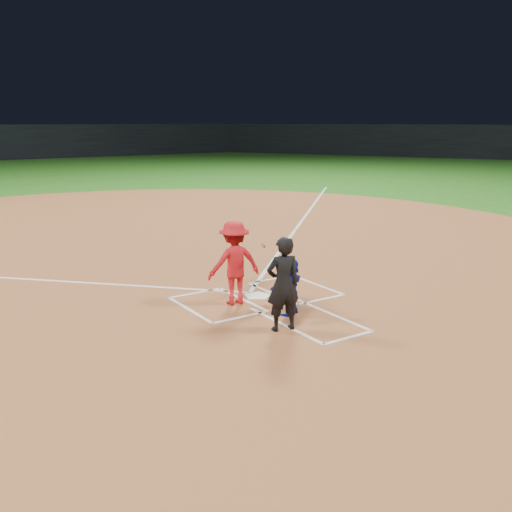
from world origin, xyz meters
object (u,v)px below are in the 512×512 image
home_plate (257,296)px  catcher (290,286)px  batter_at_plate (234,263)px  umpire (283,284)px

home_plate → catcher: catcher is taller
catcher → home_plate: bearing=-118.9°
home_plate → batter_at_plate: (-0.63, -0.13, 0.83)m
umpire → batter_at_plate: 1.74m
catcher → batter_at_plate: size_ratio=0.65×
batter_at_plate → catcher: bearing=-64.8°
umpire → batter_at_plate: batter_at_plate is taller
catcher → batter_at_plate: 1.29m
home_plate → batter_at_plate: 1.05m
home_plate → catcher: size_ratio=0.55×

